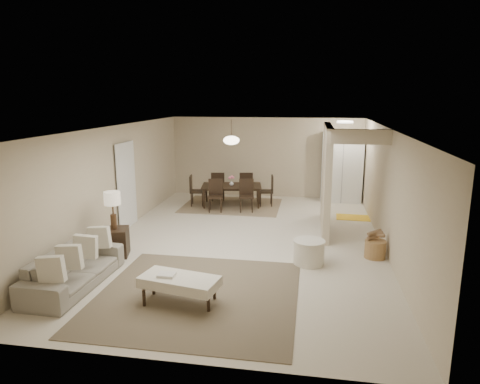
% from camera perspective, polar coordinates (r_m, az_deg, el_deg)
% --- Properties ---
extents(floor, '(9.00, 9.00, 0.00)m').
position_cam_1_polar(floor, '(9.56, 0.40, -6.57)').
color(floor, beige).
rests_on(floor, ground).
extents(ceiling, '(9.00, 9.00, 0.00)m').
position_cam_1_polar(ceiling, '(9.05, 0.43, 8.55)').
color(ceiling, white).
rests_on(ceiling, back_wall).
extents(back_wall, '(6.00, 0.00, 6.00)m').
position_cam_1_polar(back_wall, '(13.62, 3.45, 4.63)').
color(back_wall, '#C4B294').
rests_on(back_wall, floor).
extents(left_wall, '(0.00, 9.00, 9.00)m').
position_cam_1_polar(left_wall, '(10.13, -16.59, 1.33)').
color(left_wall, '#C4B294').
rests_on(left_wall, floor).
extents(right_wall, '(0.00, 9.00, 9.00)m').
position_cam_1_polar(right_wall, '(9.24, 19.11, 0.10)').
color(right_wall, '#C4B294').
rests_on(right_wall, floor).
extents(partition, '(0.15, 2.50, 2.50)m').
position_cam_1_polar(partition, '(10.34, 11.44, 1.83)').
color(partition, '#C4B294').
rests_on(partition, floor).
extents(doorway, '(0.04, 0.90, 2.04)m').
position_cam_1_polar(doorway, '(10.69, -14.97, 0.75)').
color(doorway, black).
rests_on(doorway, floor).
extents(pantry_cabinet, '(1.20, 0.55, 2.10)m').
position_cam_1_polar(pantry_cabinet, '(13.26, 13.43, 3.21)').
color(pantry_cabinet, white).
rests_on(pantry_cabinet, floor).
extents(flush_light, '(0.44, 0.44, 0.05)m').
position_cam_1_polar(flush_light, '(12.16, 13.82, 9.06)').
color(flush_light, white).
rests_on(flush_light, ceiling).
extents(living_rug, '(3.20, 3.20, 0.01)m').
position_cam_1_polar(living_rug, '(7.15, -5.68, -13.49)').
color(living_rug, brown).
rests_on(living_rug, floor).
extents(sofa, '(2.10, 0.85, 0.61)m').
position_cam_1_polar(sofa, '(7.83, -21.27, -9.53)').
color(sofa, gray).
rests_on(sofa, floor).
extents(ottoman_bench, '(1.30, 0.78, 0.43)m').
position_cam_1_polar(ottoman_bench, '(6.80, -8.08, -11.81)').
color(ottoman_bench, beige).
rests_on(ottoman_bench, living_rug).
extents(side_table, '(0.63, 0.63, 0.56)m').
position_cam_1_polar(side_table, '(9.00, -16.32, -6.44)').
color(side_table, black).
rests_on(side_table, floor).
extents(table_lamp, '(0.32, 0.32, 0.76)m').
position_cam_1_polar(table_lamp, '(8.77, -16.66, -1.23)').
color(table_lamp, '#4B3320').
rests_on(table_lamp, side_table).
extents(round_pouf, '(0.60, 0.60, 0.47)m').
position_cam_1_polar(round_pouf, '(8.35, 9.17, -7.94)').
color(round_pouf, beige).
rests_on(round_pouf, floor).
extents(wicker_basket, '(0.52, 0.52, 0.35)m').
position_cam_1_polar(wicker_basket, '(8.98, 17.57, -7.28)').
color(wicker_basket, brown).
rests_on(wicker_basket, floor).
extents(dining_rug, '(2.80, 2.10, 0.01)m').
position_cam_1_polar(dining_rug, '(12.57, -1.12, -1.81)').
color(dining_rug, '#7C6A4D').
rests_on(dining_rug, floor).
extents(dining_table, '(1.85, 1.22, 0.60)m').
position_cam_1_polar(dining_table, '(12.50, -1.13, -0.49)').
color(dining_table, black).
rests_on(dining_table, dining_rug).
extents(dining_chairs, '(2.44, 1.92, 0.90)m').
position_cam_1_polar(dining_chairs, '(12.47, -1.13, 0.16)').
color(dining_chairs, black).
rests_on(dining_chairs, dining_rug).
extents(vase, '(0.15, 0.15, 0.13)m').
position_cam_1_polar(vase, '(12.42, -1.14, 1.17)').
color(vase, white).
rests_on(vase, dining_table).
extents(yellow_mat, '(1.01, 0.64, 0.01)m').
position_cam_1_polar(yellow_mat, '(11.74, 15.12, -3.31)').
color(yellow_mat, yellow).
rests_on(yellow_mat, floor).
extents(pendant_light, '(0.46, 0.46, 0.71)m').
position_cam_1_polar(pendant_light, '(12.24, -1.16, 6.91)').
color(pendant_light, '#4B3320').
rests_on(pendant_light, ceiling).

